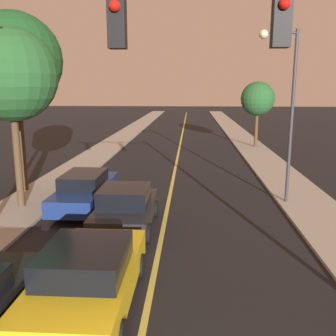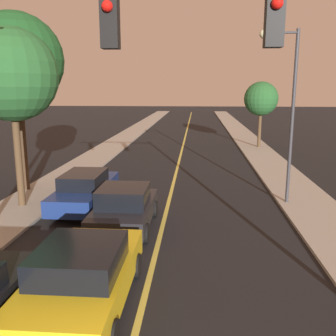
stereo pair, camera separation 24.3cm
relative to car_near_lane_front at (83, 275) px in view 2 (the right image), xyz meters
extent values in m
cube|color=black|center=(1.31, 31.77, -0.77)|extent=(9.36, 80.00, 0.01)
cube|color=#D1C14C|center=(1.31, 31.77, -0.76)|extent=(0.16, 76.00, 0.00)
cube|color=#9E998E|center=(-4.62, 31.77, -0.72)|extent=(2.50, 80.00, 0.12)
cube|color=#9E998E|center=(7.24, 31.77, -0.72)|extent=(2.50, 80.00, 0.12)
cube|color=gold|center=(0.00, 0.04, -0.14)|extent=(2.00, 4.58, 0.65)
cube|color=black|center=(0.00, -0.14, 0.47)|extent=(1.76, 2.06, 0.56)
cylinder|color=black|center=(-0.95, 1.46, -0.46)|extent=(0.22, 0.63, 0.63)
cylinder|color=black|center=(0.95, 1.46, -0.46)|extent=(0.22, 0.63, 0.63)
cylinder|color=black|center=(-0.95, -1.37, -0.46)|extent=(0.22, 0.63, 0.63)
cylinder|color=black|center=(0.95, -1.37, -0.46)|extent=(0.22, 0.63, 0.63)
cube|color=black|center=(0.00, 4.92, -0.16)|extent=(1.88, 4.03, 0.59)
cube|color=black|center=(0.00, 4.76, 0.45)|extent=(1.65, 1.81, 0.63)
cylinder|color=black|center=(-0.89, 6.17, -0.46)|extent=(0.22, 0.64, 0.64)
cylinder|color=black|center=(0.89, 6.17, -0.46)|extent=(0.22, 0.64, 0.64)
cylinder|color=black|center=(-0.89, 3.67, -0.46)|extent=(0.22, 0.64, 0.64)
cylinder|color=black|center=(0.89, 3.67, -0.46)|extent=(0.22, 0.64, 0.64)
cylinder|color=black|center=(-1.25, -0.14, -0.40)|extent=(0.22, 0.75, 0.75)
cube|color=navy|center=(-2.06, 7.16, -0.12)|extent=(1.72, 4.99, 0.63)
cube|color=black|center=(-2.06, 6.96, 0.46)|extent=(1.52, 2.25, 0.54)
cylinder|color=black|center=(-2.88, 8.70, -0.44)|extent=(0.22, 0.67, 0.67)
cylinder|color=black|center=(-1.24, 8.70, -0.44)|extent=(0.22, 0.67, 0.67)
cylinder|color=black|center=(-2.88, 5.61, -0.44)|extent=(0.22, 0.67, 0.67)
cylinder|color=black|center=(-1.24, 5.61, -0.44)|extent=(0.22, 0.67, 0.67)
cube|color=black|center=(3.80, -0.43, 5.23)|extent=(0.32, 0.28, 0.90)
sphere|color=red|center=(3.80, -0.61, 5.48)|extent=(0.20, 0.20, 0.20)
cube|color=black|center=(0.89, -0.43, 5.23)|extent=(0.32, 0.28, 0.90)
sphere|color=red|center=(0.89, -0.61, 5.48)|extent=(0.20, 0.20, 0.20)
cylinder|color=#333338|center=(6.34, 8.14, 2.84)|extent=(0.14, 0.14, 7.00)
cylinder|color=#333338|center=(5.69, 8.14, 6.19)|extent=(1.30, 0.09, 0.09)
sphere|color=beige|center=(5.05, 8.14, 6.14)|extent=(0.36, 0.36, 0.36)
cylinder|color=#4C3823|center=(-4.67, 6.84, 1.34)|extent=(0.28, 0.28, 3.99)
sphere|color=#235628|center=(-4.67, 6.84, 4.59)|extent=(3.59, 3.59, 3.59)
cylinder|color=#3D2B1C|center=(-5.62, 9.29, 1.59)|extent=(0.32, 0.32, 4.49)
sphere|color=#19471E|center=(-5.62, 9.29, 5.30)|extent=(4.19, 4.19, 4.19)
cylinder|color=#4C3823|center=(7.58, 23.48, 0.82)|extent=(0.27, 0.27, 2.96)
sphere|color=#235628|center=(7.58, 23.48, 3.25)|extent=(2.71, 2.71, 2.71)
camera|label=1|loc=(2.24, -7.48, 4.08)|focal=40.00mm
camera|label=2|loc=(2.49, -7.46, 4.08)|focal=40.00mm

